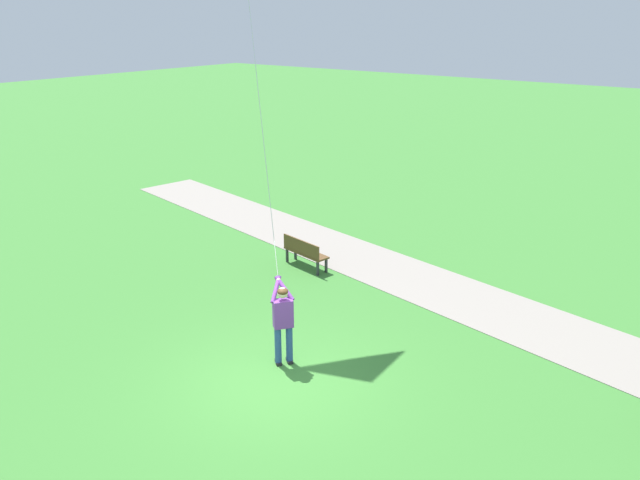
# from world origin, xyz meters

# --- Properties ---
(ground_plane) EXTENTS (120.00, 120.00, 0.00)m
(ground_plane) POSITION_xyz_m (0.00, 0.00, 0.00)
(ground_plane) COLOR #3D7F33
(walkway_path) EXTENTS (8.21, 31.90, 0.02)m
(walkway_path) POSITION_xyz_m (-5.62, 2.00, 0.01)
(walkway_path) COLOR gray
(walkway_path) RESTS_ON ground
(person_kite_flyer) EXTENTS (0.56, 0.61, 1.83)m
(person_kite_flyer) POSITION_xyz_m (-0.58, -0.34, 1.05)
(person_kite_flyer) COLOR #232328
(person_kite_flyer) RESTS_ON ground
(park_bench_near_walkway) EXTENTS (0.71, 1.56, 0.88)m
(park_bench_near_walkway) POSITION_xyz_m (-4.89, -3.22, 0.51)
(park_bench_near_walkway) COLOR brown
(park_bench_near_walkway) RESTS_ON ground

